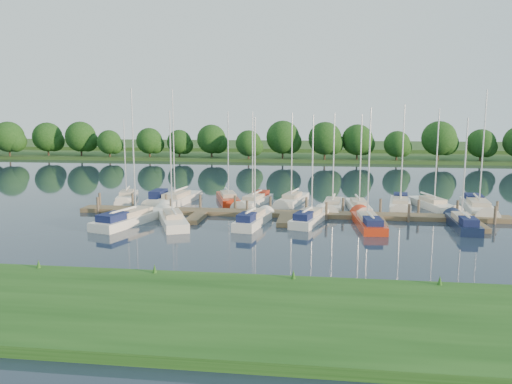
# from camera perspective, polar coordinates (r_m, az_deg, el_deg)

# --- Properties ---
(ground) EXTENTS (260.00, 260.00, 0.00)m
(ground) POSITION_cam_1_polar(r_m,az_deg,el_deg) (38.96, 2.78, -5.07)
(ground) COLOR #1A2235
(ground) RESTS_ON ground
(near_bank) EXTENTS (90.00, 10.00, 0.50)m
(near_bank) POSITION_cam_1_polar(r_m,az_deg,el_deg) (23.72, -0.47, -13.72)
(near_bank) COLOR #184112
(near_bank) RESTS_ON ground
(dock) EXTENTS (40.00, 6.00, 0.40)m
(dock) POSITION_cam_1_polar(r_m,az_deg,el_deg) (46.03, 3.53, -2.66)
(dock) COLOR brown
(dock) RESTS_ON ground
(mooring_pilings) EXTENTS (38.24, 2.84, 2.00)m
(mooring_pilings) POSITION_cam_1_polar(r_m,az_deg,el_deg) (47.05, 3.63, -1.92)
(mooring_pilings) COLOR #473D33
(mooring_pilings) RESTS_ON ground
(far_shore) EXTENTS (180.00, 30.00, 0.60)m
(far_shore) POSITION_cam_1_polar(r_m,az_deg,el_deg) (113.11, 5.91, 4.17)
(far_shore) COLOR #27471B
(far_shore) RESTS_ON ground
(distant_hill) EXTENTS (220.00, 40.00, 1.40)m
(distant_hill) POSITION_cam_1_polar(r_m,az_deg,el_deg) (138.01, 6.21, 5.16)
(distant_hill) COLOR #305123
(distant_hill) RESTS_ON ground
(treeline) EXTENTS (147.29, 8.99, 8.06)m
(treeline) POSITION_cam_1_polar(r_m,az_deg,el_deg) (100.55, 3.22, 5.67)
(treeline) COLOR #38281C
(treeline) RESTS_ON ground
(sailboat_n_0) EXTENTS (3.14, 7.22, 9.29)m
(sailboat_n_0) POSITION_cam_1_polar(r_m,az_deg,el_deg) (56.67, -14.54, -0.68)
(sailboat_n_0) COLOR silver
(sailboat_n_0) RESTS_ON ground
(motorboat) EXTENTS (1.67, 5.58, 1.84)m
(motorboat) POSITION_cam_1_polar(r_m,az_deg,el_deg) (53.82, -11.14, -0.96)
(motorboat) COLOR silver
(motorboat) RESTS_ON ground
(sailboat_n_2) EXTENTS (3.41, 9.86, 12.41)m
(sailboat_n_2) POSITION_cam_1_polar(r_m,az_deg,el_deg) (53.53, -9.12, -1.05)
(sailboat_n_2) COLOR silver
(sailboat_n_2) RESTS_ON ground
(sailboat_n_3) EXTENTS (3.77, 7.82, 10.07)m
(sailboat_n_3) POSITION_cam_1_polar(r_m,az_deg,el_deg) (53.58, -3.18, -0.94)
(sailboat_n_3) COLOR #AC280F
(sailboat_n_3) RESTS_ON ground
(sailboat_n_4) EXTENTS (3.33, 7.93, 10.02)m
(sailboat_n_4) POSITION_cam_1_polar(r_m,az_deg,el_deg) (52.38, -0.23, -1.11)
(sailboat_n_4) COLOR silver
(sailboat_n_4) RESTS_ON ground
(sailboat_n_5) EXTENTS (3.27, 7.79, 9.97)m
(sailboat_n_5) POSITION_cam_1_polar(r_m,az_deg,el_deg) (53.01, 4.14, -1.06)
(sailboat_n_5) COLOR silver
(sailboat_n_5) RESTS_ON ground
(sailboat_n_6) EXTENTS (2.48, 7.82, 9.84)m
(sailboat_n_6) POSITION_cam_1_polar(r_m,az_deg,el_deg) (50.67, 8.75, -1.61)
(sailboat_n_6) COLOR silver
(sailboat_n_6) RESTS_ON ground
(sailboat_n_7) EXTENTS (2.28, 7.67, 9.77)m
(sailboat_n_7) POSITION_cam_1_polar(r_m,az_deg,el_deg) (50.22, 11.66, -1.78)
(sailboat_n_7) COLOR silver
(sailboat_n_7) RESTS_ON ground
(sailboat_n_8) EXTENTS (3.08, 8.59, 10.71)m
(sailboat_n_8) POSITION_cam_1_polar(r_m,az_deg,el_deg) (52.75, 16.16, -1.40)
(sailboat_n_8) COLOR silver
(sailboat_n_8) RESTS_ON ground
(sailboat_n_9) EXTENTS (3.83, 8.09, 10.33)m
(sailboat_n_9) POSITION_cam_1_polar(r_m,az_deg,el_deg) (53.28, 19.55, -1.50)
(sailboat_n_9) COLOR silver
(sailboat_n_9) RESTS_ON ground
(sailboat_n_10) EXTENTS (3.28, 9.69, 12.10)m
(sailboat_n_10) POSITION_cam_1_polar(r_m,az_deg,el_deg) (53.56, 24.04, -1.66)
(sailboat_n_10) COLOR silver
(sailboat_n_10) RESTS_ON ground
(sailboat_s_0) EXTENTS (4.43, 9.52, 12.04)m
(sailboat_s_0) POSITION_cam_1_polar(r_m,az_deg,el_deg) (44.88, -13.93, -3.03)
(sailboat_s_0) COLOR silver
(sailboat_s_0) RESTS_ON ground
(sailboat_s_1) EXTENTS (4.38, 7.69, 10.14)m
(sailboat_s_1) POSITION_cam_1_polar(r_m,az_deg,el_deg) (43.57, -9.50, -3.31)
(sailboat_s_1) COLOR silver
(sailboat_s_1) RESTS_ON ground
(sailboat_s_2) EXTENTS (2.72, 7.40, 9.60)m
(sailboat_s_2) POSITION_cam_1_polar(r_m,az_deg,el_deg) (42.80, -0.30, -3.33)
(sailboat_s_2) COLOR silver
(sailboat_s_2) RESTS_ON ground
(sailboat_s_3) EXTENTS (3.43, 7.60, 9.78)m
(sailboat_s_3) POSITION_cam_1_polar(r_m,az_deg,el_deg) (43.94, 6.21, -3.08)
(sailboat_s_3) COLOR silver
(sailboat_s_3) RESTS_ON ground
(sailboat_s_4) EXTENTS (2.50, 8.16, 10.30)m
(sailboat_s_4) POSITION_cam_1_polar(r_m,az_deg,el_deg) (43.32, 12.67, -3.43)
(sailboat_s_4) COLOR #AC280F
(sailboat_s_4) RESTS_ON ground
(sailboat_s_5) EXTENTS (1.98, 7.34, 9.52)m
(sailboat_s_5) POSITION_cam_1_polar(r_m,az_deg,el_deg) (45.01, 22.52, -3.42)
(sailboat_s_5) COLOR black
(sailboat_s_5) RESTS_ON ground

